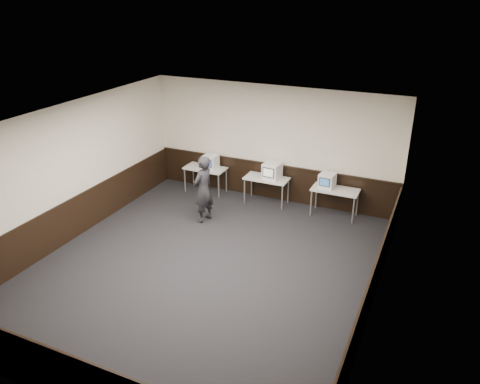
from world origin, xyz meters
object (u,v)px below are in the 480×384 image
at_px(desk_center, 267,180).
at_px(person, 203,189).
at_px(emac_left, 210,162).
at_px(emac_center, 272,171).
at_px(desk_left, 205,170).
at_px(desk_right, 335,192).
at_px(emac_right, 327,180).

distance_m(desk_center, person, 1.98).
relative_size(emac_left, emac_center, 0.84).
height_order(emac_center, person, person).
distance_m(desk_left, desk_right, 3.80).
height_order(desk_right, emac_center, emac_center).
relative_size(desk_center, emac_left, 2.80).
bearing_deg(desk_center, emac_right, 1.19).
height_order(emac_left, emac_center, emac_center).
bearing_deg(emac_left, desk_center, 0.09).
distance_m(emac_left, person, 1.82).
bearing_deg(desk_center, emac_center, 9.01).
height_order(desk_right, emac_left, emac_left).
height_order(desk_center, emac_right, emac_right).
distance_m(desk_right, emac_left, 3.65).
relative_size(emac_right, person, 0.26).
bearing_deg(person, desk_left, -140.99).
bearing_deg(emac_left, desk_right, 0.69).
bearing_deg(desk_left, person, -63.20).
bearing_deg(emac_center, emac_right, 5.81).
bearing_deg(desk_left, desk_center, 0.00).
distance_m(desk_left, emac_left, 0.31).
height_order(emac_center, emac_right, emac_center).
xyz_separation_m(desk_right, emac_center, (-1.76, 0.02, 0.29)).
bearing_deg(desk_left, emac_left, 12.39).
relative_size(desk_right, person, 0.69).
height_order(emac_left, person, person).
xyz_separation_m(desk_left, emac_right, (3.56, 0.03, 0.26)).
relative_size(desk_right, emac_right, 2.70).
distance_m(desk_center, emac_right, 1.68).
bearing_deg(emac_left, person, -66.92).
relative_size(emac_left, emac_right, 0.96).
distance_m(desk_right, emac_right, 0.36).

